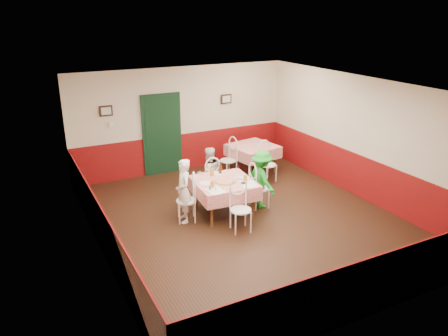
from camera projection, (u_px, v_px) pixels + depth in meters
name	position (u px, v px, depth m)	size (l,w,h in m)	color
floor	(246.00, 219.00, 9.23)	(7.00, 7.00, 0.00)	black
ceiling	(249.00, 87.00, 8.27)	(7.00, 7.00, 0.00)	white
back_wall	(182.00, 120.00, 11.68)	(6.00, 0.10, 2.80)	beige
front_wall	(378.00, 231.00, 5.82)	(6.00, 0.10, 2.80)	beige
left_wall	(95.00, 182.00, 7.47)	(0.10, 7.00, 2.80)	beige
right_wall	(360.00, 138.00, 10.03)	(0.10, 7.00, 2.80)	beige
wainscot_back	(183.00, 152.00, 11.97)	(6.00, 0.03, 1.00)	maroon
wainscot_front	(369.00, 287.00, 6.14)	(6.00, 0.03, 1.00)	maroon
wainscot_left	(101.00, 229.00, 7.78)	(0.03, 7.00, 1.00)	maroon
wainscot_right	(356.00, 174.00, 10.33)	(0.03, 7.00, 1.00)	maroon
door	(162.00, 135.00, 11.50)	(0.96, 0.06, 2.10)	black
picture_left	(106.00, 111.00, 10.63)	(0.32, 0.03, 0.26)	black
picture_right	(226.00, 99.00, 12.03)	(0.32, 0.03, 0.26)	black
thermostat	(111.00, 124.00, 10.79)	(0.10, 0.03, 0.10)	white
main_table	(224.00, 197.00, 9.38)	(1.22, 1.22, 0.77)	red
second_table	(253.00, 159.00, 11.77)	(1.12, 1.12, 0.77)	red
chair_left	(186.00, 201.00, 9.04)	(0.42, 0.42, 0.90)	white
chair_right	(259.00, 188.00, 9.66)	(0.42, 0.42, 0.90)	white
chair_far	(210.00, 181.00, 10.09)	(0.42, 0.42, 0.90)	white
chair_near	(241.00, 210.00, 8.62)	(0.42, 0.42, 0.90)	white
chair_second_a	(228.00, 161.00, 11.43)	(0.42, 0.42, 0.90)	white
chair_second_b	(268.00, 165.00, 11.12)	(0.42, 0.42, 0.90)	white
pizza	(225.00, 181.00, 9.19)	(0.43, 0.43, 0.03)	#B74723
plate_left	(205.00, 183.00, 9.10)	(0.25, 0.25, 0.01)	white
plate_right	(244.00, 178.00, 9.38)	(0.25, 0.25, 0.01)	white
plate_far	(217.00, 174.00, 9.62)	(0.25, 0.25, 0.01)	white
glass_a	(212.00, 185.00, 8.85)	(0.08, 0.08, 0.15)	#BF7219
glass_b	(245.00, 178.00, 9.18)	(0.08, 0.08, 0.14)	#BF7219
glass_c	(212.00, 172.00, 9.51)	(0.08, 0.08, 0.15)	#BF7219
beer_bottle	(220.00, 169.00, 9.60)	(0.07, 0.07, 0.24)	#381C0A
shaker_a	(212.00, 189.00, 8.72)	(0.04, 0.04, 0.09)	silver
shaker_b	(216.00, 189.00, 8.71)	(0.04, 0.04, 0.09)	silver
shaker_c	(210.00, 188.00, 8.77)	(0.04, 0.04, 0.09)	#B23319
menu_left	(215.00, 190.00, 8.75)	(0.30, 0.40, 0.00)	white
menu_right	(249.00, 184.00, 9.08)	(0.30, 0.40, 0.00)	white
wallet	(244.00, 183.00, 9.10)	(0.11, 0.09, 0.02)	black
diner_left	(184.00, 191.00, 8.94)	(0.49, 0.32, 1.35)	gray
diner_far	(209.00, 173.00, 10.07)	(0.60, 0.47, 1.24)	gray
diner_right	(262.00, 179.00, 9.61)	(0.85, 0.49, 1.31)	gray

